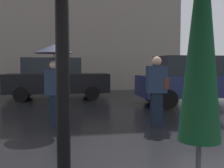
{
  "coord_description": "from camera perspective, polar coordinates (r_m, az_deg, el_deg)",
  "views": [
    {
      "loc": [
        -0.05,
        -2.98,
        1.51
      ],
      "look_at": [
        1.43,
        5.33,
        0.92
      ],
      "focal_mm": 42.38,
      "sensor_mm": 36.0,
      "label": 1
    }
  ],
  "objects": [
    {
      "name": "pedestrian_with_umbrella",
      "position": [
        6.64,
        -12.42,
        4.47
      ],
      "size": [
        0.96,
        0.96,
        2.03
      ],
      "rotation": [
        0.0,
        0.0,
        5.76
      ],
      "color": "black",
      "rests_on": "ground"
    },
    {
      "name": "folded_patio_umbrella_near",
      "position": [
        1.84,
        18.64,
        6.73
      ],
      "size": [
        0.46,
        0.46,
        2.5
      ],
      "color": "black",
      "rests_on": "ground"
    },
    {
      "name": "pedestrian_with_bag",
      "position": [
        6.66,
        9.69,
        -0.61
      ],
      "size": [
        0.53,
        0.24,
        1.73
      ],
      "rotation": [
        0.0,
        0.0,
        1.51
      ],
      "color": "black",
      "rests_on": "ground"
    },
    {
      "name": "parked_car_right",
      "position": [
        10.65,
        16.7,
        0.86
      ],
      "size": [
        4.16,
        1.93,
        1.87
      ],
      "rotation": [
        0.0,
        0.0,
        3.42
      ],
      "color": "#1E234C",
      "rests_on": "ground"
    },
    {
      "name": "parked_car_left",
      "position": [
        12.26,
        -11.96,
        1.24
      ],
      "size": [
        4.56,
        1.95,
        1.85
      ],
      "rotation": [
        0.0,
        0.0,
        -0.12
      ],
      "color": "black",
      "rests_on": "ground"
    }
  ]
}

